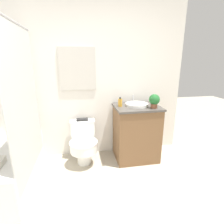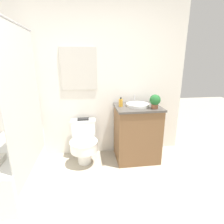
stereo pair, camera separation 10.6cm
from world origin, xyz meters
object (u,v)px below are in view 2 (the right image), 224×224
(sink, at_px, (138,105))
(potted_plant, at_px, (155,101))
(toilet, at_px, (84,141))
(soap_bottle, at_px, (121,103))
(book_on_tank, at_px, (83,119))

(sink, bearing_deg, potted_plant, -40.72)
(toilet, bearing_deg, soap_bottle, 0.13)
(sink, distance_m, soap_bottle, 0.27)
(toilet, height_order, soap_bottle, soap_bottle)
(sink, height_order, book_on_tank, sink)
(toilet, relative_size, soap_bottle, 4.58)
(soap_bottle, bearing_deg, potted_plant, -21.16)
(toilet, height_order, book_on_tank, book_on_tank)
(soap_bottle, relative_size, potted_plant, 0.68)
(toilet, bearing_deg, book_on_tank, 90.00)
(soap_bottle, bearing_deg, sink, -1.01)
(toilet, distance_m, potted_plant, 1.26)
(sink, bearing_deg, toilet, 179.77)
(toilet, distance_m, book_on_tank, 0.36)
(potted_plant, distance_m, book_on_tank, 1.16)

